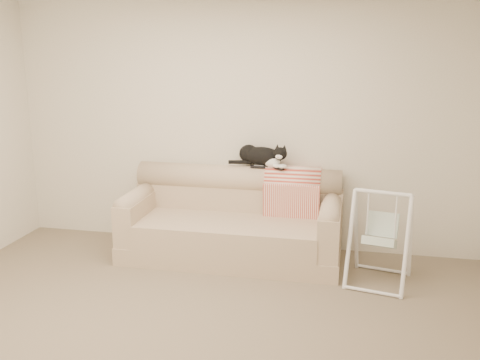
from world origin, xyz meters
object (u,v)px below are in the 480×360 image
(sofa, at_px, (233,223))
(remote_b, at_px, (276,168))
(remote_a, at_px, (259,166))
(baby_swing, at_px, (380,237))
(tuxedo_cat, at_px, (262,156))

(sofa, bearing_deg, remote_b, 25.18)
(remote_a, xyz_separation_m, remote_b, (0.18, -0.03, -0.00))
(sofa, xyz_separation_m, baby_swing, (1.45, -0.36, 0.09))
(remote_a, height_order, remote_b, remote_a)
(remote_b, xyz_separation_m, tuxedo_cat, (-0.17, 0.06, 0.11))
(remote_b, distance_m, baby_swing, 1.27)
(sofa, relative_size, remote_a, 12.21)
(remote_a, bearing_deg, remote_b, -7.86)
(tuxedo_cat, bearing_deg, sofa, -134.08)
(remote_a, xyz_separation_m, baby_swing, (1.22, -0.58, -0.47))
(baby_swing, bearing_deg, sofa, 165.99)
(tuxedo_cat, height_order, baby_swing, tuxedo_cat)
(remote_a, bearing_deg, baby_swing, -25.53)
(remote_a, height_order, baby_swing, remote_a)
(remote_b, xyz_separation_m, baby_swing, (1.04, -0.56, -0.47))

